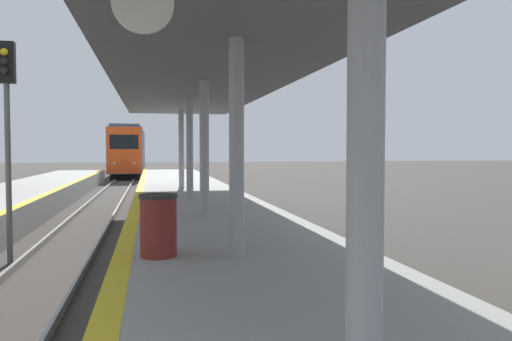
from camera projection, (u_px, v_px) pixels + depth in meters
The scene contains 4 objects.
train at pixel (129, 151), 48.84m from camera, with size 2.81×18.50×4.63m.
signal_mid at pixel (7, 110), 10.87m from camera, with size 0.36×0.31×4.87m.
station_canopy at pixel (204, 79), 11.98m from camera, with size 4.43×23.13×3.49m.
trash_bin at pixel (158, 225), 7.51m from camera, with size 0.58×0.58×0.94m.
Camera 1 is at (2.08, -1.08, 2.52)m, focal length 35.00 mm.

